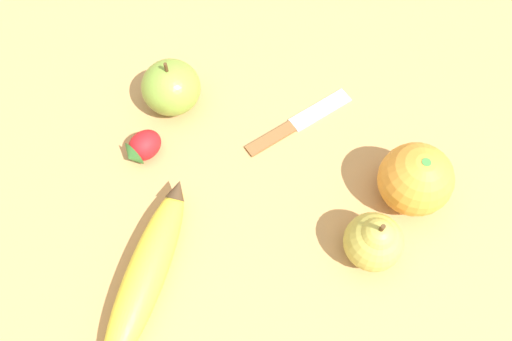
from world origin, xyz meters
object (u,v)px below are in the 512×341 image
(apple, at_px, (171,87))
(orange, at_px, (415,179))
(banana, at_px, (147,273))
(paring_knife, at_px, (295,124))
(strawberry, at_px, (142,147))
(pear, at_px, (374,241))

(apple, bearing_deg, orange, -2.22)
(banana, distance_m, apple, 0.24)
(orange, relative_size, paring_knife, 0.59)
(orange, bearing_deg, banana, -138.53)
(banana, xyz_separation_m, apple, (-0.08, 0.22, 0.01))
(orange, distance_m, strawberry, 0.32)
(banana, relative_size, pear, 2.73)
(orange, relative_size, strawberry, 1.49)
(strawberry, bearing_deg, banana, 50.95)
(strawberry, relative_size, apple, 0.71)
(pear, relative_size, strawberry, 1.46)
(pear, distance_m, strawberry, 0.30)
(apple, relative_size, paring_knife, 0.56)
(banana, bearing_deg, paring_knife, -24.13)
(orange, xyz_separation_m, paring_knife, (-0.16, 0.04, -0.04))
(orange, height_order, pear, orange)
(banana, bearing_deg, pear, -66.75)
(banana, height_order, pear, pear)
(strawberry, height_order, apple, apple)
(banana, xyz_separation_m, strawberry, (-0.08, 0.14, -0.00))
(banana, bearing_deg, orange, -55.17)
(strawberry, distance_m, apple, 0.09)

